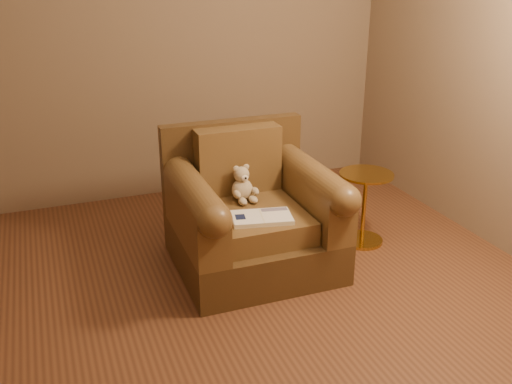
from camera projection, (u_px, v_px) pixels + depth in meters
name	position (u px, v px, depth m)	size (l,w,h in m)	color
floor	(232.00, 319.00, 3.17)	(4.00, 4.00, 0.00)	brown
armchair	(251.00, 215.00, 3.65)	(0.98, 0.93, 0.87)	#483118
teddy_bear	(243.00, 187.00, 3.65)	(0.17, 0.19, 0.24)	tan
guidebook	(262.00, 218.00, 3.39)	(0.39, 0.28, 0.03)	beige
side_table	(364.00, 206.00, 3.94)	(0.37, 0.37, 0.52)	gold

